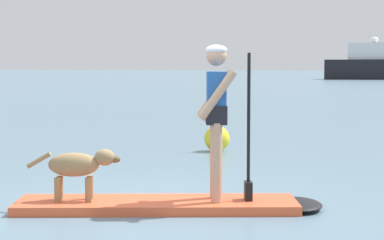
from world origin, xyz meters
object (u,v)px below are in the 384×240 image
Objects in this scene: moored_boat_center at (380,65)px; marker_buoy at (217,138)px; person_paddler at (218,110)px; dog at (78,166)px; paddleboard at (178,205)px.

moored_boat_center reaches higher than marker_buoy.
person_paddler is 1.62m from dog.
person_paddler is at bearing 23.26° from paddleboard.
paddleboard is at bearing 23.26° from dog.
moored_boat_center reaches higher than person_paddler.
person_paddler is at bearing -84.01° from moored_boat_center.
marker_buoy is (-0.40, 5.37, -0.24)m from dog.
dog is (-1.38, -0.59, -0.60)m from person_paddler.
dog is at bearing -156.74° from paddleboard.
moored_boat_center is (-7.04, 71.08, 1.49)m from paddleboard.
moored_boat_center is 66.39m from marker_buoy.
moored_boat_center is 13.01× the size of marker_buoy.
moored_boat_center is (-7.44, 70.91, 0.46)m from person_paddler.
marker_buoy is (-1.78, 4.77, -0.84)m from person_paddler.
paddleboard is at bearing -156.74° from person_paddler.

